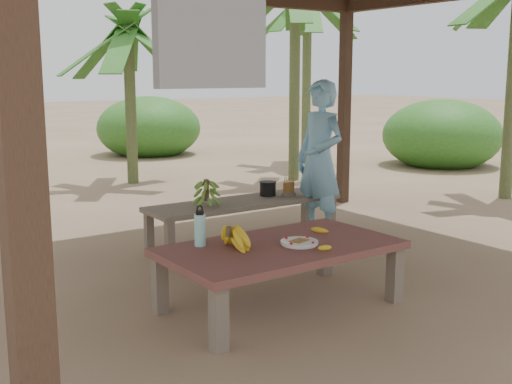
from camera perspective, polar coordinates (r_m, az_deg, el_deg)
ground at (r=5.76m, az=2.48°, el=-7.62°), size 80.00×80.00×0.00m
work_table at (r=4.93m, az=2.18°, el=-5.41°), size 1.80×1.01×0.50m
bench at (r=6.91m, az=-0.98°, el=-1.18°), size 2.20×0.60×0.45m
ripe_banana_bunch at (r=4.76m, az=-2.43°, el=-4.01°), size 0.33×0.29×0.19m
plate at (r=4.90m, az=3.88°, el=-4.52°), size 0.29×0.29×0.04m
loose_banana_front at (r=4.76m, az=6.14°, el=-4.96°), size 0.16×0.07×0.04m
loose_banana_side at (r=5.29m, az=5.69°, el=-3.40°), size 0.14×0.13×0.04m
water_flask at (r=4.86m, az=-5.00°, el=-3.28°), size 0.08×0.08×0.31m
green_banana_stalk at (r=6.62m, az=-4.42°, el=0.03°), size 0.25×0.25×0.28m
cooking_pot at (r=7.14m, az=1.06°, el=0.27°), size 0.18×0.18×0.15m
skewer_rack at (r=7.16m, az=2.93°, el=0.64°), size 0.18×0.08×0.24m
woman at (r=7.03m, az=5.69°, el=2.86°), size 0.46×0.66×1.73m
banana_plant_n at (r=10.79m, az=-11.28°, el=12.83°), size 1.80×1.80×2.76m
banana_plant_far at (r=13.20m, az=4.60°, el=15.86°), size 1.80×1.80×3.56m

